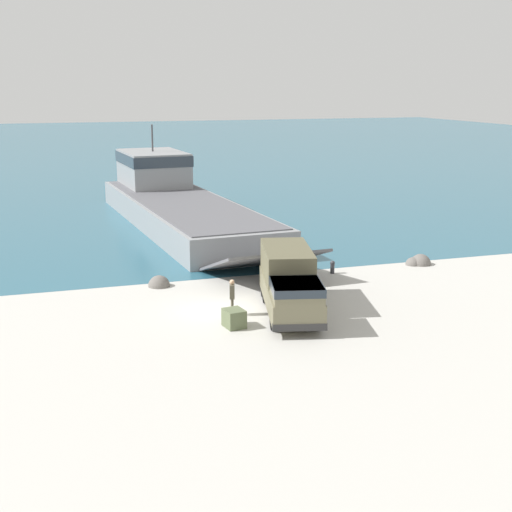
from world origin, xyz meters
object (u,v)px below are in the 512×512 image
at_px(soldier_on_ramp, 232,295).
at_px(mooring_bollard, 332,267).
at_px(military_truck, 290,282).
at_px(cargo_crate, 234,318).
at_px(landing_craft, 175,199).

xyz_separation_m(soldier_on_ramp, mooring_bollard, (7.89, 5.85, -0.64)).
relative_size(military_truck, mooring_bollard, 10.30).
height_order(military_truck, cargo_crate, military_truck).
relative_size(military_truck, soldier_on_ramp, 4.42).
xyz_separation_m(landing_craft, cargo_crate, (-2.69, -27.19, -1.36)).
bearing_deg(soldier_on_ramp, landing_craft, -79.69).
height_order(soldier_on_ramp, mooring_bollard, soldier_on_ramp).
relative_size(landing_craft, cargo_crate, 33.11).
distance_m(military_truck, mooring_bollard, 8.05).
relative_size(soldier_on_ramp, cargo_crate, 1.78).
height_order(mooring_bollard, cargo_crate, cargo_crate).
bearing_deg(landing_craft, mooring_bollard, -78.20).
distance_m(soldier_on_ramp, mooring_bollard, 9.84).
distance_m(landing_craft, mooring_bollard, 20.49).
height_order(military_truck, soldier_on_ramp, military_truck).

